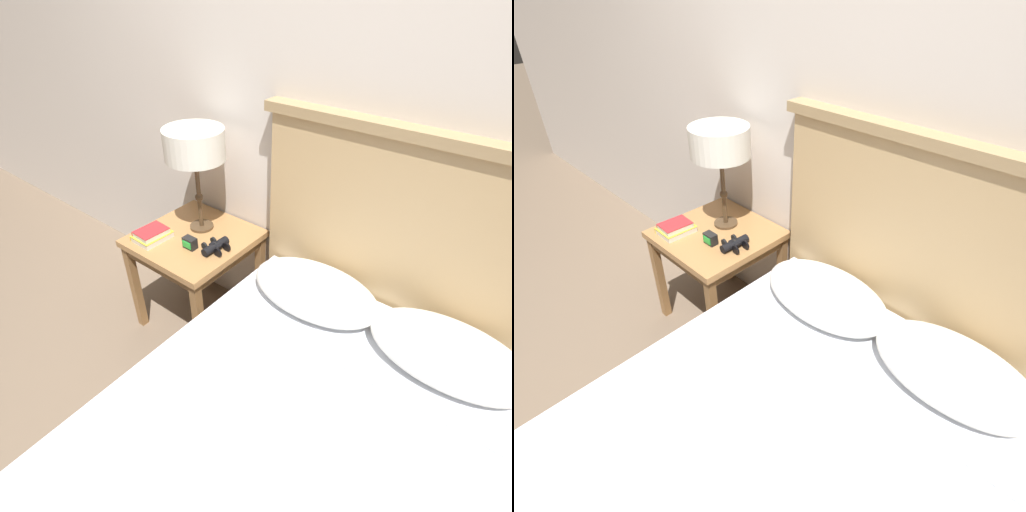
{
  "view_description": "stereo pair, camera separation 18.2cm",
  "coord_description": "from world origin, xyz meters",
  "views": [
    {
      "loc": [
        0.88,
        -0.55,
        1.78
      ],
      "look_at": [
        -0.03,
        0.61,
        0.71
      ],
      "focal_mm": 28.0,
      "sensor_mm": 36.0,
      "label": 1
    },
    {
      "loc": [
        1.01,
        -0.43,
        1.78
      ],
      "look_at": [
        -0.03,
        0.61,
        0.71
      ],
      "focal_mm": 28.0,
      "sensor_mm": 36.0,
      "label": 2
    }
  ],
  "objects": [
    {
      "name": "bed",
      "position": [
        0.54,
        0.06,
        0.31
      ],
      "size": [
        1.45,
        1.95,
        1.32
      ],
      "color": "olive",
      "rests_on": "ground_plane"
    },
    {
      "name": "ground_plane",
      "position": [
        0.0,
        0.0,
        0.0
      ],
      "size": [
        20.0,
        20.0,
        0.0
      ],
      "primitive_type": "plane",
      "color": "#7A6651",
      "rests_on": "ground"
    },
    {
      "name": "book_stacked_on_top",
      "position": [
        -0.64,
        0.51,
        0.66
      ],
      "size": [
        0.13,
        0.17,
        0.03
      ],
      "color": "silver",
      "rests_on": "book_on_nightstand"
    },
    {
      "name": "binoculars_pair",
      "position": [
        -0.31,
        0.64,
        0.63
      ],
      "size": [
        0.14,
        0.16,
        0.05
      ],
      "color": "black",
      "rests_on": "nightstand"
    },
    {
      "name": "nightstand",
      "position": [
        -0.49,
        0.66,
        0.53
      ],
      "size": [
        0.58,
        0.58,
        0.61
      ],
      "color": "#AD7A47",
      "rests_on": "ground_plane"
    },
    {
      "name": "table_lamp",
      "position": [
        -0.52,
        0.75,
        1.07
      ],
      "size": [
        0.3,
        0.3,
        0.55
      ],
      "color": "#4C3823",
      "rests_on": "nightstand"
    },
    {
      "name": "book_on_nightstand",
      "position": [
        -0.64,
        0.51,
        0.63
      ],
      "size": [
        0.15,
        0.19,
        0.03
      ],
      "color": "silver",
      "rests_on": "nightstand"
    },
    {
      "name": "wall_back",
      "position": [
        0.0,
        0.99,
        1.3
      ],
      "size": [
        8.0,
        0.06,
        2.6
      ],
      "color": "silver",
      "rests_on": "ground_plane"
    },
    {
      "name": "alarm_clock",
      "position": [
        -0.42,
        0.57,
        0.64
      ],
      "size": [
        0.07,
        0.05,
        0.06
      ],
      "color": "black",
      "rests_on": "nightstand"
    }
  ]
}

